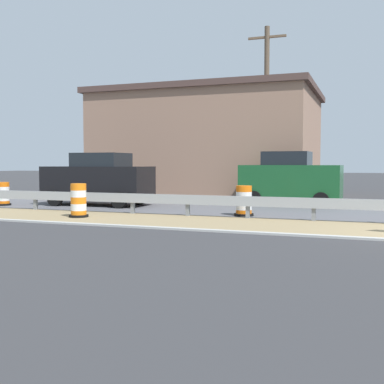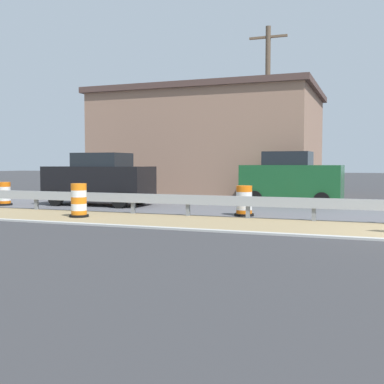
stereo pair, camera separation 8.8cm
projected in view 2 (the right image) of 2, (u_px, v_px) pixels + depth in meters
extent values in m
cube|color=#999EA3|center=(314.00, 203.00, 14.52)|extent=(0.08, 59.95, 0.32)
cube|color=slate|center=(314.00, 210.00, 14.61)|extent=(0.12, 0.12, 0.70)
cube|color=slate|center=(248.00, 207.00, 15.33)|extent=(0.12, 0.12, 0.70)
cube|color=slate|center=(188.00, 205.00, 16.06)|extent=(0.12, 0.12, 0.70)
cube|color=slate|center=(133.00, 204.00, 16.78)|extent=(0.12, 0.12, 0.70)
cube|color=slate|center=(83.00, 202.00, 17.51)|extent=(0.12, 0.12, 0.70)
cube|color=slate|center=(36.00, 200.00, 18.23)|extent=(0.12, 0.12, 0.70)
cylinder|color=orange|center=(244.00, 213.00, 16.04)|extent=(0.53, 0.53, 0.20)
cylinder|color=white|center=(244.00, 207.00, 16.02)|extent=(0.53, 0.53, 0.20)
cylinder|color=orange|center=(244.00, 201.00, 16.01)|extent=(0.53, 0.53, 0.20)
cylinder|color=white|center=(244.00, 195.00, 16.00)|extent=(0.53, 0.53, 0.20)
cylinder|color=orange|center=(244.00, 189.00, 15.99)|extent=(0.53, 0.53, 0.20)
cylinder|color=black|center=(244.00, 215.00, 16.04)|extent=(0.66, 0.66, 0.08)
cylinder|color=orange|center=(79.00, 214.00, 15.69)|extent=(0.51, 0.51, 0.22)
cylinder|color=white|center=(79.00, 207.00, 15.67)|extent=(0.51, 0.51, 0.22)
cylinder|color=orange|center=(79.00, 200.00, 15.66)|extent=(0.51, 0.51, 0.22)
cylinder|color=white|center=(79.00, 194.00, 15.65)|extent=(0.51, 0.51, 0.22)
cylinder|color=orange|center=(79.00, 187.00, 15.63)|extent=(0.51, 0.51, 0.22)
cylinder|color=black|center=(79.00, 216.00, 15.69)|extent=(0.63, 0.63, 0.08)
cylinder|color=orange|center=(5.00, 203.00, 20.08)|extent=(0.50, 0.50, 0.20)
cylinder|color=white|center=(4.00, 198.00, 20.07)|extent=(0.50, 0.50, 0.20)
cylinder|color=orange|center=(4.00, 194.00, 20.06)|extent=(0.50, 0.50, 0.20)
cylinder|color=white|center=(4.00, 189.00, 20.05)|extent=(0.50, 0.50, 0.20)
cylinder|color=orange|center=(4.00, 184.00, 20.04)|extent=(0.50, 0.50, 0.20)
cylinder|color=black|center=(5.00, 204.00, 20.09)|extent=(0.63, 0.63, 0.08)
cube|color=black|center=(99.00, 182.00, 20.04)|extent=(1.94, 4.50, 1.31)
cube|color=black|center=(102.00, 160.00, 19.93)|extent=(1.71, 2.09, 0.56)
cylinder|color=black|center=(56.00, 198.00, 19.70)|extent=(0.23, 0.64, 0.64)
cylinder|color=black|center=(81.00, 195.00, 21.45)|extent=(0.23, 0.64, 0.64)
cylinder|color=black|center=(120.00, 200.00, 18.72)|extent=(0.23, 0.64, 0.64)
cylinder|color=black|center=(140.00, 197.00, 20.47)|extent=(0.23, 0.64, 0.64)
cube|color=#195128|center=(292.00, 182.00, 19.89)|extent=(1.86, 4.13, 1.37)
cube|color=black|center=(288.00, 158.00, 19.89)|extent=(1.62, 1.92, 0.56)
cylinder|color=black|center=(327.00, 197.00, 20.22)|extent=(0.24, 0.65, 0.64)
cylinder|color=black|center=(322.00, 200.00, 18.62)|extent=(0.24, 0.65, 0.64)
cylinder|color=black|center=(265.00, 196.00, 21.24)|extent=(0.24, 0.65, 0.64)
cylinder|color=black|center=(255.00, 198.00, 19.64)|extent=(0.24, 0.65, 0.64)
cube|color=#93705B|center=(212.00, 147.00, 26.83)|extent=(8.37, 11.20, 5.39)
cube|color=#4C3833|center=(212.00, 96.00, 26.66)|extent=(8.71, 11.65, 0.30)
cylinder|color=brown|center=(267.00, 114.00, 22.66)|extent=(0.24, 0.24, 8.19)
cube|color=brown|center=(268.00, 37.00, 22.45)|extent=(0.12, 1.80, 0.10)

